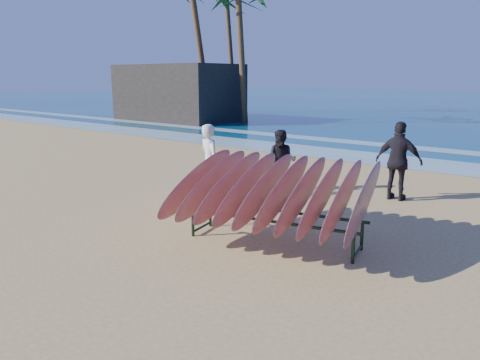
% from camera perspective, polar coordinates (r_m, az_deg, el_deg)
% --- Properties ---
extents(ground, '(120.00, 120.00, 0.00)m').
position_cam_1_polar(ground, '(8.67, -3.36, -7.04)').
color(ground, tan).
rests_on(ground, ground).
extents(foam_near, '(160.00, 160.00, 0.00)m').
position_cam_1_polar(foam_near, '(17.19, 19.71, 2.09)').
color(foam_near, white).
rests_on(foam_near, ground).
extents(foam_far, '(160.00, 160.00, 0.00)m').
position_cam_1_polar(foam_far, '(20.49, 23.02, 3.40)').
color(foam_far, white).
rests_on(foam_far, ground).
extents(surfboard_rack, '(3.71, 3.41, 1.61)m').
position_cam_1_polar(surfboard_rack, '(8.15, 4.22, -1.25)').
color(surfboard_rack, black).
rests_on(surfboard_rack, ground).
extents(person_white, '(0.76, 0.62, 1.80)m').
position_cam_1_polar(person_white, '(11.24, -3.70, 2.25)').
color(person_white, silver).
rests_on(person_white, ground).
extents(person_dark_a, '(0.93, 0.83, 1.58)m').
position_cam_1_polar(person_dark_a, '(12.01, 5.09, 2.35)').
color(person_dark_a, black).
rests_on(person_dark_a, ground).
extents(person_dark_b, '(1.12, 0.52, 1.88)m').
position_cam_1_polar(person_dark_b, '(11.68, 18.78, 2.18)').
color(person_dark_b, black).
rests_on(person_dark_b, ground).
extents(building, '(8.28, 4.60, 3.68)m').
position_cam_1_polar(building, '(32.28, -7.56, 10.51)').
color(building, '#2D2823').
rests_on(building, ground).
extents(palm_mid, '(5.20, 5.20, 8.05)m').
position_cam_1_polar(palm_mid, '(29.53, 0.22, 20.82)').
color(palm_mid, brown).
rests_on(palm_mid, ground).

